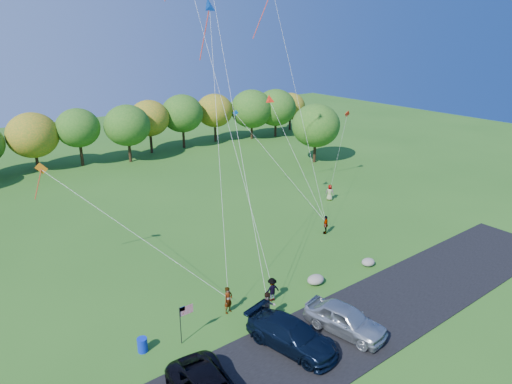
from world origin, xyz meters
The scene contains 14 objects.
ground centered at (0.00, 0.00, 0.00)m, with size 140.00×140.00×0.00m, color #295919.
asphalt_lane centered at (0.00, -4.00, 0.03)m, with size 44.00×6.00×0.06m, color black.
treeline centered at (0.03, 35.57, 4.82)m, with size 76.03×27.34×8.41m.
minivan_navy centered at (-2.23, -3.28, 0.83)m, with size 2.16×5.31×1.54m, color black.
minivan_silver centered at (1.03, -4.10, 0.87)m, with size 1.92×4.76×1.62m, color #AAB1B5.
flyer_a centered at (-3.10, 1.47, 0.86)m, with size 0.63×0.41×1.72m, color #4C4C59.
flyer_b centered at (-1.74, -0.66, 0.95)m, with size 0.92×0.72×1.90m, color #4C4C59.
flyer_c centered at (-0.19, 0.88, 0.78)m, with size 1.01×0.58×1.56m, color #4C4C59.
flyer_d centered at (9.66, 5.90, 0.80)m, with size 0.93×0.39×1.59m, color #4C4C59.
flyer_e centered at (15.63, 11.20, 0.80)m, with size 0.78×0.51×1.60m, color #4C4C59.
trash_barrel centered at (-8.70, 1.30, 0.40)m, with size 0.54×0.54×0.80m, color #0C26B4.
flag_assembly centered at (-6.51, 0.63, 1.68)m, with size 0.84×0.54×2.27m.
boulder_near centered at (3.40, 0.63, 0.31)m, with size 1.23×0.97×0.62m, color gray.
boulder_far centered at (8.19, 0.13, 0.27)m, with size 1.02×0.85×0.53m, color slate.
Camera 1 is at (-15.99, -18.22, 16.23)m, focal length 32.00 mm.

